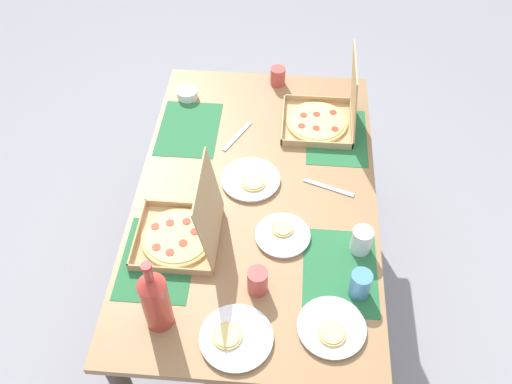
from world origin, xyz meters
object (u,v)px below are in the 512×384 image
(cup_dark, at_px, (258,281))
(condiment_bowl, at_px, (187,94))
(pizza_box_corner_right, at_px, (325,116))
(cup_clear_right, at_px, (361,240))
(cup_red, at_px, (278,76))
(plate_middle, at_px, (251,180))
(soda_bottle, at_px, (155,300))
(plate_far_right, at_px, (235,338))
(pizza_box_edge_far, at_px, (184,231))
(cup_spare, at_px, (360,284))
(plate_near_right, at_px, (283,235))
(plate_near_left, at_px, (331,328))

(cup_dark, bearing_deg, condiment_bowl, -157.99)
(pizza_box_corner_right, xyz_separation_m, cup_clear_right, (0.67, 0.13, 0.00))
(cup_red, xyz_separation_m, cup_dark, (1.14, -0.01, 0.01))
(cup_clear_right, bearing_deg, plate_middle, -125.34)
(soda_bottle, xyz_separation_m, cup_clear_right, (-0.34, 0.66, -0.08))
(plate_far_right, height_order, cup_clear_right, cup_clear_right)
(plate_far_right, bearing_deg, condiment_bowl, -163.68)
(condiment_bowl, bearing_deg, cup_dark, 22.01)
(pizza_box_edge_far, distance_m, cup_red, 1.00)
(plate_middle, xyz_separation_m, cup_red, (-0.64, 0.07, 0.03))
(cup_spare, distance_m, cup_clear_right, 0.18)
(plate_near_right, height_order, condiment_bowl, condiment_bowl)
(plate_middle, bearing_deg, plate_far_right, 0.74)
(cup_spare, distance_m, cup_red, 1.17)
(cup_spare, bearing_deg, plate_near_right, -128.96)
(cup_red, xyz_separation_m, condiment_bowl, (0.14, -0.41, -0.02))
(plate_far_right, xyz_separation_m, cup_dark, (-0.19, 0.06, 0.04))
(cup_red, bearing_deg, pizza_box_edge_far, -16.81)
(cup_spare, height_order, cup_red, cup_spare)
(plate_near_right, xyz_separation_m, plate_middle, (-0.26, -0.14, -0.00))
(plate_far_right, height_order, cup_spare, cup_spare)
(plate_near_right, relative_size, plate_middle, 0.86)
(pizza_box_edge_far, relative_size, cup_red, 3.89)
(pizza_box_corner_right, relative_size, plate_near_right, 1.68)
(plate_far_right, distance_m, soda_bottle, 0.28)
(pizza_box_corner_right, height_order, cup_red, pizza_box_corner_right)
(pizza_box_edge_far, xyz_separation_m, cup_red, (-0.95, 0.29, -0.01))
(plate_near_left, relative_size, cup_clear_right, 2.15)
(pizza_box_corner_right, xyz_separation_m, plate_middle, (0.37, -0.29, -0.04))
(cup_red, bearing_deg, cup_spare, 16.60)
(soda_bottle, bearing_deg, plate_far_right, 79.42)
(pizza_box_corner_right, bearing_deg, cup_spare, 7.69)
(pizza_box_corner_right, relative_size, soda_bottle, 1.06)
(pizza_box_edge_far, relative_size, plate_near_right, 1.64)
(plate_near_right, bearing_deg, cup_dark, -17.96)
(pizza_box_edge_far, height_order, cup_spare, pizza_box_edge_far)
(plate_near_right, height_order, plate_middle, same)
(plate_far_right, height_order, plate_near_right, same)
(soda_bottle, height_order, cup_clear_right, soda_bottle)
(plate_near_right, xyz_separation_m, plate_near_left, (0.36, 0.18, -0.00))
(pizza_box_corner_right, height_order, plate_middle, pizza_box_corner_right)
(plate_near_right, height_order, cup_red, cup_red)
(condiment_bowl, bearing_deg, plate_far_right, 16.32)
(pizza_box_edge_far, xyz_separation_m, plate_near_left, (0.32, 0.53, -0.04))
(pizza_box_edge_far, distance_m, plate_near_right, 0.36)
(plate_near_right, height_order, soda_bottle, soda_bottle)
(cup_spare, height_order, cup_clear_right, same)
(plate_near_right, bearing_deg, soda_bottle, -45.64)
(plate_far_right, bearing_deg, pizza_box_corner_right, 164.87)
(pizza_box_edge_far, height_order, plate_near_left, pizza_box_edge_far)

